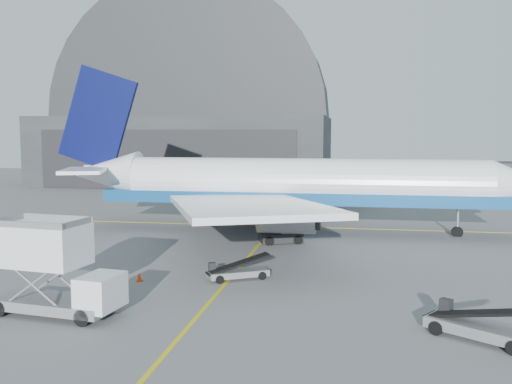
% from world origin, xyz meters
% --- Properties ---
extents(ground, '(200.00, 200.00, 0.00)m').
position_xyz_m(ground, '(0.00, 0.00, 0.00)').
color(ground, '#565659').
rests_on(ground, ground).
extents(taxi_lines, '(80.00, 42.12, 0.02)m').
position_xyz_m(taxi_lines, '(0.00, 12.67, 0.01)').
color(taxi_lines, gold).
rests_on(taxi_lines, ground).
extents(hangar, '(50.00, 28.30, 28.00)m').
position_xyz_m(hangar, '(-22.00, 64.95, 9.54)').
color(hangar, black).
rests_on(hangar, ground).
extents(airliner, '(45.60, 44.21, 16.00)m').
position_xyz_m(airliner, '(1.42, 17.24, 4.48)').
color(airliner, white).
rests_on(airliner, ground).
extents(catering_truck, '(7.06, 3.40, 4.67)m').
position_xyz_m(catering_truck, '(-7.39, -9.31, 2.36)').
color(catering_truck, slate).
rests_on(catering_truck, ground).
extents(pushback_tug, '(4.03, 3.19, 1.64)m').
position_xyz_m(pushback_tug, '(1.78, 11.71, 0.62)').
color(pushback_tug, black).
rests_on(pushback_tug, ground).
extents(belt_loader_a, '(4.01, 3.03, 1.57)m').
position_xyz_m(belt_loader_a, '(0.50, -0.81, 0.48)').
color(belt_loader_a, slate).
rests_on(belt_loader_a, ground).
extents(belt_loader_b, '(4.91, 4.10, 1.96)m').
position_xyz_m(belt_loader_b, '(13.46, -9.37, 0.61)').
color(belt_loader_b, slate).
rests_on(belt_loader_b, ground).
extents(traffic_cone, '(0.39, 0.39, 0.57)m').
position_xyz_m(traffic_cone, '(-5.49, -2.35, 0.27)').
color(traffic_cone, red).
rests_on(traffic_cone, ground).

